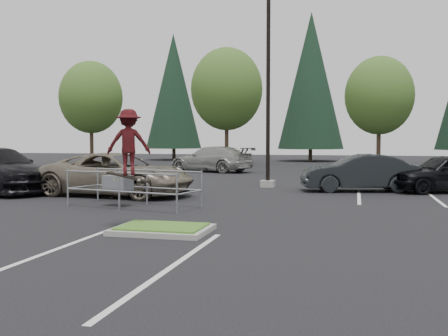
% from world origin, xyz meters
% --- Properties ---
extents(ground, '(120.00, 120.00, 0.00)m').
position_xyz_m(ground, '(0.00, 0.00, 0.00)').
color(ground, black).
rests_on(ground, ground).
extents(grass_median, '(2.20, 1.60, 0.16)m').
position_xyz_m(grass_median, '(0.00, 0.00, 0.08)').
color(grass_median, '#9C9991').
rests_on(grass_median, ground).
extents(stall_lines, '(22.62, 17.60, 0.01)m').
position_xyz_m(stall_lines, '(-1.35, 6.02, 0.00)').
color(stall_lines, silver).
rests_on(stall_lines, ground).
extents(light_pole, '(0.70, 0.60, 10.12)m').
position_xyz_m(light_pole, '(0.50, 12.00, 4.56)').
color(light_pole, '#9C9991').
rests_on(light_pole, ground).
extents(decid_a, '(5.44, 5.44, 8.91)m').
position_xyz_m(decid_a, '(-18.01, 30.03, 5.58)').
color(decid_a, '#38281C').
rests_on(decid_a, ground).
extents(decid_b, '(5.89, 5.89, 9.64)m').
position_xyz_m(decid_b, '(-6.01, 30.53, 6.04)').
color(decid_b, '#38281C').
rests_on(decid_b, ground).
extents(decid_c, '(5.12, 5.12, 8.38)m').
position_xyz_m(decid_c, '(5.99, 29.83, 5.25)').
color(decid_c, '#38281C').
rests_on(decid_c, ground).
extents(conif_a, '(5.72, 5.72, 13.00)m').
position_xyz_m(conif_a, '(-14.00, 40.00, 7.10)').
color(conif_a, '#38281C').
rests_on(conif_a, ground).
extents(conif_b, '(6.38, 6.38, 14.50)m').
position_xyz_m(conif_b, '(0.00, 40.50, 7.85)').
color(conif_b, '#38281C').
rests_on(conif_b, ground).
extents(cart_corral, '(4.45, 2.40, 1.20)m').
position_xyz_m(cart_corral, '(-2.97, 4.11, 0.75)').
color(cart_corral, '#95989D').
rests_on(cart_corral, ground).
extents(skateboarder, '(1.18, 0.92, 1.77)m').
position_xyz_m(skateboarder, '(-0.99, 0.33, 2.09)').
color(skateboarder, black).
rests_on(skateboarder, ground).
extents(car_l_tan, '(6.20, 3.40, 1.65)m').
position_xyz_m(car_l_tan, '(-4.50, 7.00, 0.82)').
color(car_l_tan, '#796E5C').
rests_on(car_l_tan, ground).
extents(car_r_charc, '(4.94, 2.66, 1.54)m').
position_xyz_m(car_r_charc, '(4.50, 10.99, 0.77)').
color(car_r_charc, black).
rests_on(car_r_charc, ground).
extents(car_r_black, '(5.07, 3.54, 1.60)m').
position_xyz_m(car_r_black, '(8.02, 11.50, 0.80)').
color(car_r_black, black).
rests_on(car_r_black, ground).
extents(car_far_silver, '(6.24, 4.12, 1.68)m').
position_xyz_m(car_far_silver, '(-4.89, 22.00, 0.84)').
color(car_far_silver, '#A2A19C').
rests_on(car_far_silver, ground).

